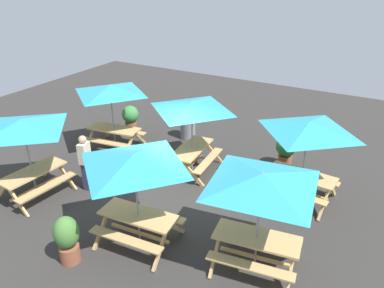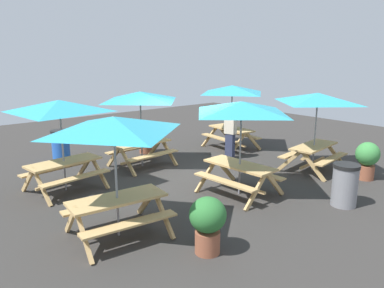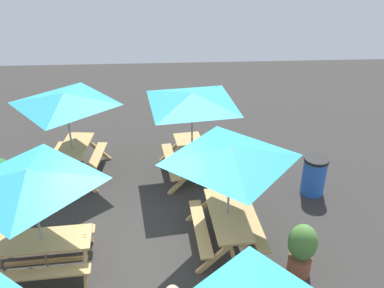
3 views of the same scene
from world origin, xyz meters
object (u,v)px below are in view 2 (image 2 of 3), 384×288
object	(u,v)px
picnic_table_4	(114,134)
person_standing	(230,133)
trash_bin_gray	(345,185)
picnic_table_2	(60,113)
potted_plant_1	(145,135)
picnic_table_0	(140,102)
picnic_table_1	(241,114)
potted_plant_2	(208,221)
trash_bin_blue	(61,145)
picnic_table_3	(232,94)
picnic_table_5	(317,104)
potted_plant_0	(367,158)

from	to	relation	value
picnic_table_4	person_standing	distance (m)	6.10
picnic_table_4	trash_bin_gray	world-z (taller)	picnic_table_4
picnic_table_4	picnic_table_2	bearing A→B (deg)	92.55
picnic_table_2	person_standing	distance (m)	5.45
potted_plant_1	picnic_table_0	bearing A→B (deg)	-126.46
picnic_table_1	potted_plant_2	distance (m)	3.28
picnic_table_2	person_standing	xyz separation A→B (m)	(5.31, -0.56, -1.10)
trash_bin_blue	picnic_table_3	bearing A→B (deg)	-24.74
trash_bin_gray	potted_plant_2	size ratio (longest dim) A/B	0.96
picnic_table_1	picnic_table_5	bearing A→B (deg)	-94.85
picnic_table_1	picnic_table_2	size ratio (longest dim) A/B	0.83
potted_plant_1	picnic_table_3	bearing A→B (deg)	-27.15
person_standing	picnic_table_2	bearing A→B (deg)	70.15
picnic_table_0	potted_plant_2	xyz separation A→B (m)	(-1.91, -5.17, -1.40)
picnic_table_0	potted_plant_1	size ratio (longest dim) A/B	2.04
trash_bin_gray	potted_plant_0	bearing A→B (deg)	14.70
trash_bin_gray	potted_plant_0	size ratio (longest dim) A/B	0.94
picnic_table_3	person_standing	bearing A→B (deg)	138.08
trash_bin_gray	potted_plant_0	world-z (taller)	potted_plant_0
picnic_table_4	person_standing	world-z (taller)	picnic_table_4
potted_plant_0	person_standing	size ratio (longest dim) A/B	0.63
potted_plant_1	picnic_table_4	bearing A→B (deg)	-127.32
potted_plant_0	potted_plant_1	world-z (taller)	potted_plant_1
picnic_table_1	trash_bin_blue	xyz separation A→B (m)	(-2.24, 5.87, -1.49)
trash_bin_gray	potted_plant_1	distance (m)	6.91
potted_plant_0	potted_plant_2	bearing A→B (deg)	-178.36
picnic_table_2	potted_plant_0	xyz separation A→B (m)	(6.74, -4.42, -1.39)
picnic_table_5	potted_plant_0	size ratio (longest dim) A/B	2.23
picnic_table_3	picnic_table_4	xyz separation A→B (m)	(-6.50, -3.46, 0.00)
potted_plant_0	person_standing	world-z (taller)	person_standing
picnic_table_0	trash_bin_gray	world-z (taller)	picnic_table_0
picnic_table_4	potted_plant_2	world-z (taller)	picnic_table_4
picnic_table_2	picnic_table_3	distance (m)	6.37
potted_plant_0	potted_plant_1	size ratio (longest dim) A/B	0.91
picnic_table_5	trash_bin_blue	xyz separation A→B (m)	(-5.36, 5.90, -1.49)
picnic_table_2	trash_bin_blue	distance (m)	3.40
picnic_table_2	trash_bin_blue	xyz separation A→B (m)	(0.98, 2.90, -1.49)
trash_bin_gray	picnic_table_1	bearing A→B (deg)	122.90
potted_plant_2	person_standing	size ratio (longest dim) A/B	0.61
picnic_table_1	picnic_table_0	bearing A→B (deg)	5.12
person_standing	picnic_table_5	bearing A→B (deg)	-170.89
picnic_table_5	potted_plant_0	bearing A→B (deg)	-82.53
picnic_table_5	person_standing	bearing A→B (deg)	104.96
picnic_table_5	trash_bin_gray	bearing A→B (deg)	-140.26
picnic_table_5	potted_plant_1	distance (m)	5.75
potted_plant_1	picnic_table_5	bearing A→B (deg)	-60.27
picnic_table_0	potted_plant_0	size ratio (longest dim) A/B	2.23
picnic_table_0	picnic_table_4	bearing A→B (deg)	-131.96
trash_bin_blue	potted_plant_1	size ratio (longest dim) A/B	0.86
picnic_table_3	person_standing	distance (m)	1.81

